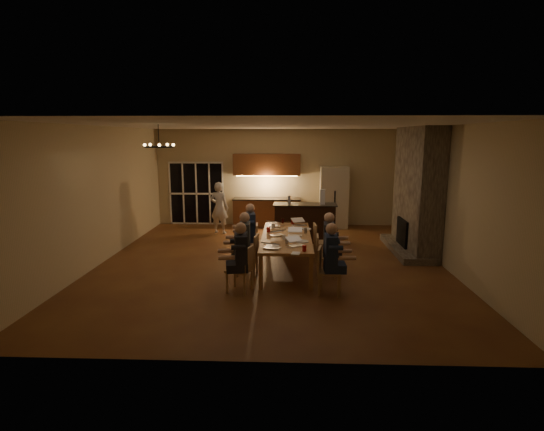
{
  "coord_description": "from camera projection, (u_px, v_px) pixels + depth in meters",
  "views": [
    {
      "loc": [
        0.42,
        -9.68,
        2.95
      ],
      "look_at": [
        0.03,
        0.3,
        1.09
      ],
      "focal_mm": 28.0,
      "sensor_mm": 36.0,
      "label": 1
    }
  ],
  "objects": [
    {
      "name": "floor",
      "position": [
        270.0,
        263.0,
        10.06
      ],
      "size": [
        9.0,
        9.0,
        0.0
      ],
      "primitive_type": "plane",
      "color": "brown",
      "rests_on": "ground"
    },
    {
      "name": "back_wall",
      "position": [
        276.0,
        178.0,
        14.21
      ],
      "size": [
        8.0,
        0.04,
        3.2
      ],
      "primitive_type": "cube",
      "color": "#C9B28E",
      "rests_on": "ground"
    },
    {
      "name": "left_wall",
      "position": [
        99.0,
        195.0,
        9.92
      ],
      "size": [
        0.04,
        9.0,
        3.2
      ],
      "primitive_type": "cube",
      "color": "#C9B28E",
      "rests_on": "ground"
    },
    {
      "name": "right_wall",
      "position": [
        447.0,
        197.0,
        9.61
      ],
      "size": [
        0.04,
        9.0,
        3.2
      ],
      "primitive_type": "cube",
      "color": "#C9B28E",
      "rests_on": "ground"
    },
    {
      "name": "ceiling",
      "position": [
        270.0,
        124.0,
        9.47
      ],
      "size": [
        8.0,
        9.0,
        0.04
      ],
      "primitive_type": "cube",
      "color": "white",
      "rests_on": "back_wall"
    },
    {
      "name": "french_doors",
      "position": [
        197.0,
        194.0,
        14.36
      ],
      "size": [
        1.86,
        0.08,
        2.1
      ],
      "primitive_type": "cube",
      "color": "black",
      "rests_on": "ground"
    },
    {
      "name": "fireplace",
      "position": [
        417.0,
        190.0,
        10.8
      ],
      "size": [
        0.58,
        2.5,
        3.2
      ],
      "primitive_type": "cube",
      "color": "#746A5B",
      "rests_on": "ground"
    },
    {
      "name": "kitchenette",
      "position": [
        267.0,
        191.0,
        13.98
      ],
      "size": [
        2.24,
        0.68,
        2.4
      ],
      "primitive_type": null,
      "color": "brown",
      "rests_on": "ground"
    },
    {
      "name": "refrigerator",
      "position": [
        334.0,
        197.0,
        13.88
      ],
      "size": [
        0.9,
        0.68,
        2.0
      ],
      "primitive_type": "cube",
      "color": "beige",
      "rests_on": "ground"
    },
    {
      "name": "dining_table",
      "position": [
        286.0,
        252.0,
        9.64
      ],
      "size": [
        1.1,
        2.97,
        0.75
      ],
      "primitive_type": "cube",
      "color": "#AF8246",
      "rests_on": "ground"
    },
    {
      "name": "bar_island",
      "position": [
        305.0,
        223.0,
        12.08
      ],
      "size": [
        1.81,
        0.72,
        1.08
      ],
      "primitive_type": "cube",
      "rotation": [
        0.0,
        0.0,
        -0.02
      ],
      "color": "black",
      "rests_on": "ground"
    },
    {
      "name": "chair_left_near",
      "position": [
        239.0,
        269.0,
        8.15
      ],
      "size": [
        0.55,
        0.55,
        0.89
      ],
      "primitive_type": null,
      "rotation": [
        0.0,
        0.0,
        -1.87
      ],
      "color": "#A47952",
      "rests_on": "ground"
    },
    {
      "name": "chair_left_mid",
      "position": [
        247.0,
        255.0,
        9.11
      ],
      "size": [
        0.48,
        0.48,
        0.89
      ],
      "primitive_type": null,
      "rotation": [
        0.0,
        0.0,
        -1.67
      ],
      "color": "#A47952",
      "rests_on": "ground"
    },
    {
      "name": "chair_left_far",
      "position": [
        249.0,
        242.0,
        10.22
      ],
      "size": [
        0.47,
        0.47,
        0.89
      ],
      "primitive_type": null,
      "rotation": [
        0.0,
        0.0,
        -1.51
      ],
      "color": "#A47952",
      "rests_on": "ground"
    },
    {
      "name": "chair_right_near",
      "position": [
        330.0,
        271.0,
        8.04
      ],
      "size": [
        0.51,
        0.51,
        0.89
      ],
      "primitive_type": null,
      "rotation": [
        0.0,
        0.0,
        1.39
      ],
      "color": "#A47952",
      "rests_on": "ground"
    },
    {
      "name": "chair_right_mid",
      "position": [
        327.0,
        256.0,
        9.04
      ],
      "size": [
        0.46,
        0.46,
        0.89
      ],
      "primitive_type": null,
      "rotation": [
        0.0,
        0.0,
        1.52
      ],
      "color": "#A47952",
      "rests_on": "ground"
    },
    {
      "name": "chair_right_far",
      "position": [
        323.0,
        242.0,
        10.24
      ],
      "size": [
        0.47,
        0.47,
        0.89
      ],
      "primitive_type": null,
      "rotation": [
        0.0,
        0.0,
        1.64
      ],
      "color": "#A47952",
      "rests_on": "ground"
    },
    {
      "name": "person_left_near",
      "position": [
        241.0,
        258.0,
        8.01
      ],
      "size": [
        0.7,
        0.7,
        1.38
      ],
      "primitive_type": null,
      "rotation": [
        0.0,
        0.0,
        -1.39
      ],
      "color": "#202229",
      "rests_on": "ground"
    },
    {
      "name": "person_right_near",
      "position": [
        331.0,
        259.0,
        7.96
      ],
      "size": [
        0.61,
        0.61,
        1.38
      ],
      "primitive_type": null,
      "rotation": [
        0.0,
        0.0,
        1.58
      ],
      "color": "#1B2244",
      "rests_on": "ground"
    },
    {
      "name": "person_left_mid",
      "position": [
        245.0,
        244.0,
        9.08
      ],
      "size": [
        0.63,
        0.63,
        1.38
      ],
      "primitive_type": null,
      "rotation": [
        0.0,
        0.0,
        -1.53
      ],
      "color": "#3E4549",
      "rests_on": "ground"
    },
    {
      "name": "person_right_mid",
      "position": [
        329.0,
        244.0,
        9.04
      ],
      "size": [
        0.64,
        0.64,
        1.38
      ],
      "primitive_type": null,
      "rotation": [
        0.0,
        0.0,
        1.51
      ],
      "color": "#202229",
      "rests_on": "ground"
    },
    {
      "name": "person_left_far",
      "position": [
        250.0,
        232.0,
        10.23
      ],
      "size": [
        0.69,
        0.69,
        1.38
      ],
      "primitive_type": null,
      "rotation": [
        0.0,
        0.0,
        -1.4
      ],
      "color": "#1B2244",
      "rests_on": "ground"
    },
    {
      "name": "standing_person",
      "position": [
        219.0,
        208.0,
        13.03
      ],
      "size": [
        0.67,
        0.53,
        1.6
      ],
      "primitive_type": "imported",
      "rotation": [
        0.0,
        0.0,
        2.85
      ],
      "color": "silver",
      "rests_on": "ground"
    },
    {
      "name": "chandelier",
      "position": [
        159.0,
        147.0,
        8.58
      ],
      "size": [
        0.61,
        0.61,
        0.03
      ],
      "primitive_type": "torus",
      "color": "black",
      "rests_on": "ceiling"
    },
    {
      "name": "laptop_a",
      "position": [
        272.0,
        243.0,
        8.48
      ],
      "size": [
        0.38,
        0.36,
        0.23
      ],
      "primitive_type": null,
      "rotation": [
        0.0,
        0.0,
        2.87
      ],
      "color": "silver",
      "rests_on": "dining_table"
    },
    {
      "name": "laptop_b",
      "position": [
        296.0,
        240.0,
        8.67
      ],
      "size": [
        0.42,
        0.41,
        0.23
      ],
      "primitive_type": null,
      "rotation": [
        0.0,
        0.0,
        0.56
      ],
      "color": "silver",
      "rests_on": "dining_table"
    },
    {
      "name": "laptop_c",
      "position": [
        276.0,
        230.0,
        9.59
      ],
      "size": [
        0.41,
        0.39,
        0.23
      ],
      "primitive_type": null,
      "rotation": [
        0.0,
        0.0,
        3.6
      ],
      "color": "silver",
      "rests_on": "dining_table"
    },
    {
      "name": "laptop_d",
      "position": [
        295.0,
        231.0,
        9.53
      ],
      "size": [
        0.33,
        0.29,
        0.23
      ],
      "primitive_type": null,
      "rotation": [
        0.0,
        0.0,
        -0.04
      ],
      "color": "silver",
      "rests_on": "dining_table"
    },
    {
      "name": "laptop_e",
      "position": [
        276.0,
        222.0,
        10.58
      ],
      "size": [
        0.42,
        0.4,
        0.23
      ],
      "primitive_type": null,
      "rotation": [
        0.0,
        0.0,
        2.64
      ],
      "color": "silver",
      "rests_on": "dining_table"
    },
    {
      "name": "laptop_f",
      "position": [
        299.0,
        221.0,
        10.65
      ],
      "size": [
        0.4,
        0.38,
        0.23
      ],
      "primitive_type": null,
      "rotation": [
        0.0,
        0.0,
        0.37
      ],
      "color": "silver",
      "rests_on": "dining_table"
    },
    {
      "name": "mug_front",
      "position": [
        284.0,
        237.0,
        9.2
      ],
      "size": [
        0.07,
        0.07,
        0.1
      ],
      "primitive_type": "cylinder",
      "color": "white",
      "rests_on": "dining_table"
    },
    {
      "name": "mug_mid",
      "position": [
        293.0,
        228.0,
        10.14
      ],
      "size": [
        0.08,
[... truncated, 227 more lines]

